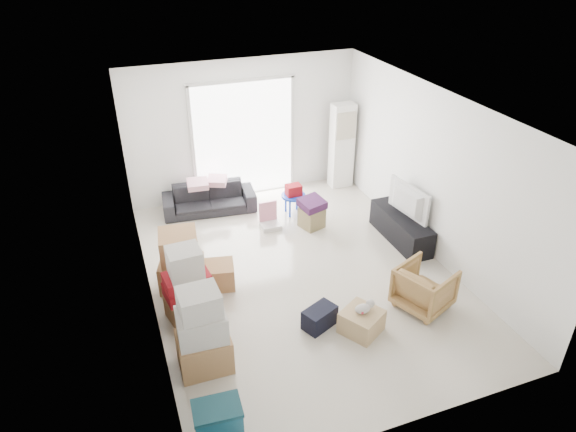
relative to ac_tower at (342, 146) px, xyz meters
The scene contains 21 objects.
room_shell 3.32m from the ac_tower, 126.35° to the right, with size 4.98×6.48×3.18m.
sliding_door 2.01m from the ac_tower, behind, with size 2.10×0.04×2.33m.
ac_tower is the anchor object (origin of this frame).
tv_console 2.41m from the ac_tower, 88.77° to the right, with size 0.43×1.43×0.48m, color black.
television 2.35m from the ac_tower, 88.77° to the right, with size 0.96×0.55×0.13m, color black.
sofa 2.87m from the ac_tower, behind, with size 1.73×0.50×0.67m, color black.
pillow_left 3.01m from the ac_tower, behind, with size 0.41×0.32×0.13m, color #F6B3CB.
pillow_right 2.64m from the ac_tower, behind, with size 0.39×0.31×0.13m, color #F6B3CB.
armchair 4.06m from the ac_tower, 98.36° to the right, with size 0.70×0.65×0.72m, color #AC7D4C.
storage_bins 6.49m from the ac_tower, 126.56° to the right, with size 0.52×0.38×0.57m.
box_stack_a 5.52m from the ac_tower, 132.87° to the right, with size 0.63×0.53×1.15m.
box_stack_b 4.88m from the ac_tower, 140.38° to the right, with size 0.67×0.67×1.14m.
box_stack_c 4.41m from the ac_tower, 147.88° to the right, with size 0.75×0.68×0.94m.
loose_box 4.11m from the ac_tower, 141.94° to the right, with size 0.44×0.44×0.37m, color #9B6E46.
duffel_bag 4.48m from the ac_tower, 118.93° to the right, with size 0.46×0.27×0.29m, color black.
ottoman 1.97m from the ac_tower, 131.43° to the right, with size 0.37×0.37×0.37m, color olive.
blanket 1.89m from the ac_tower, 131.43° to the right, with size 0.40×0.40×0.14m, color #451E4B.
kids_table 1.64m from the ac_tower, 149.20° to the right, with size 0.46×0.46×0.59m.
toy_walker 2.35m from the ac_tower, 149.90° to the right, with size 0.35×0.31×0.47m.
wood_crate 4.52m from the ac_tower, 111.68° to the right, with size 0.48×0.48×0.32m, color tan.
plush_bunny 4.47m from the ac_tower, 111.32° to the right, with size 0.30×0.17×0.15m.
Camera 1 is at (-2.45, -6.08, 4.79)m, focal length 32.00 mm.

